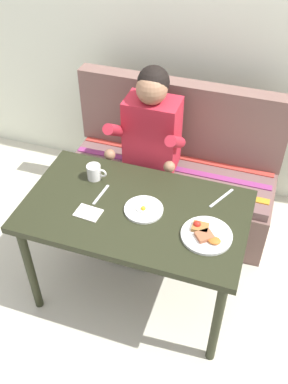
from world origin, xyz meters
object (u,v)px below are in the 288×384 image
(plate_breakfast, at_px, (206,234))
(coffee_mug, at_px, (94,172))
(plate_eggs, at_px, (143,210))
(fork, at_px, (101,195))
(table, at_px, (135,219))
(knife, at_px, (222,198))
(napkin, at_px, (88,213))
(person, at_px, (149,142))
(couch, at_px, (171,179))

(plate_breakfast, height_order, coffee_mug, coffee_mug)
(plate_eggs, xyz_separation_m, coffee_mug, (-0.35, 0.17, 0.04))
(plate_eggs, bearing_deg, fork, 169.88)
(plate_breakfast, bearing_deg, plate_eggs, 168.42)
(table, height_order, knife, knife)
(plate_eggs, bearing_deg, knife, 31.59)
(knife, bearing_deg, napkin, -125.73)
(plate_breakfast, height_order, plate_eggs, plate_breakfast)
(person, bearing_deg, couch, 56.54)
(plate_eggs, relative_size, coffee_mug, 1.76)
(table, height_order, fork, fork)
(couch, relative_size, napkin, 10.68)
(couch, height_order, plate_eggs, couch)
(table, bearing_deg, fork, 168.90)
(plate_breakfast, xyz_separation_m, fork, (-0.61, 0.12, -0.01))
(coffee_mug, xyz_separation_m, knife, (0.72, 0.06, -0.04))
(napkin, xyz_separation_m, fork, (0.01, 0.15, -0.00))
(couch, distance_m, knife, 0.79)
(coffee_mug, bearing_deg, couch, 63.28)
(couch, relative_size, person, 1.19)
(coffee_mug, relative_size, knife, 0.59)
(napkin, height_order, fork, napkin)
(plate_eggs, xyz_separation_m, knife, (0.37, 0.23, -0.01))
(fork, bearing_deg, napkin, -87.11)
(person, xyz_separation_m, plate_breakfast, (0.51, -0.67, 0.00))
(table, height_order, person, person)
(plate_breakfast, xyz_separation_m, plate_eggs, (-0.35, 0.07, -0.00))
(plate_breakfast, bearing_deg, couch, 115.33)
(table, xyz_separation_m, napkin, (-0.22, -0.11, 0.09))
(plate_eggs, distance_m, coffee_mug, 0.39)
(table, bearing_deg, napkin, -153.05)
(napkin, bearing_deg, fork, 87.18)
(table, bearing_deg, person, 101.09)
(couch, bearing_deg, plate_breakfast, -64.67)
(person, bearing_deg, table, -78.91)
(person, distance_m, plate_eggs, 0.62)
(person, bearing_deg, fork, -100.08)
(table, xyz_separation_m, couch, (0.00, 0.76, -0.32))
(table, relative_size, person, 0.99)
(table, xyz_separation_m, person, (-0.12, 0.59, 0.09))
(coffee_mug, height_order, napkin, coffee_mug)
(plate_breakfast, bearing_deg, napkin, -176.71)
(table, distance_m, couch, 0.83)
(fork, bearing_deg, couch, 79.29)
(couch, bearing_deg, knife, -52.13)
(couch, bearing_deg, napkin, -104.12)
(table, distance_m, plate_eggs, 0.10)
(fork, relative_size, knife, 0.85)
(couch, distance_m, fork, 0.85)
(plate_breakfast, bearing_deg, table, 169.12)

